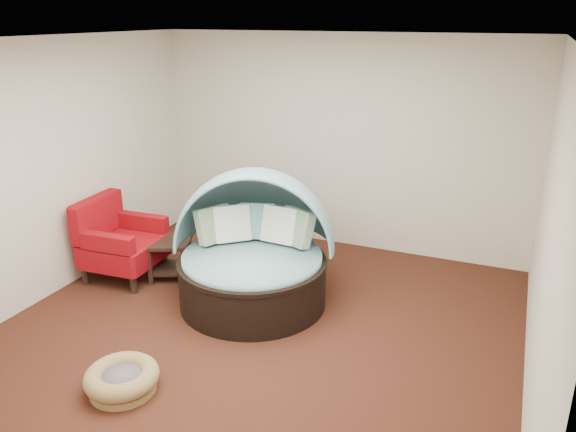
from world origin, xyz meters
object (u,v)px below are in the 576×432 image
at_px(pet_basket, 122,379).
at_px(side_table, 170,253).
at_px(canopy_daybed, 253,242).
at_px(red_armchair, 119,241).

xyz_separation_m(pet_basket, side_table, (-0.86, 2.00, 0.20)).
distance_m(canopy_daybed, pet_basket, 2.00).
relative_size(canopy_daybed, side_table, 3.13).
height_order(pet_basket, red_armchair, red_armchair).
height_order(red_armchair, side_table, red_armchair).
bearing_deg(side_table, canopy_daybed, -5.17).
xyz_separation_m(canopy_daybed, pet_basket, (-0.31, -1.89, -0.57)).
height_order(canopy_daybed, side_table, canopy_daybed).
relative_size(pet_basket, side_table, 1.10).
bearing_deg(pet_basket, side_table, 113.39).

